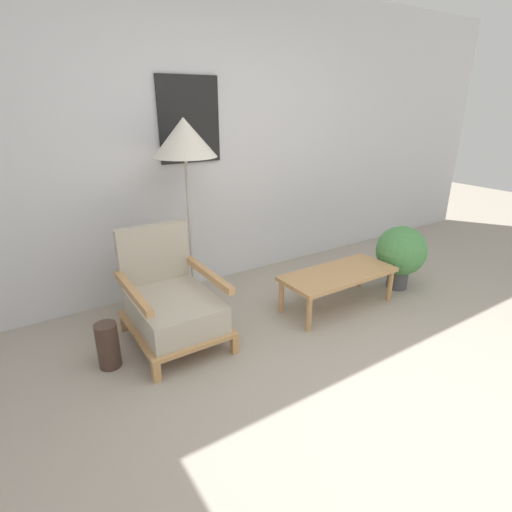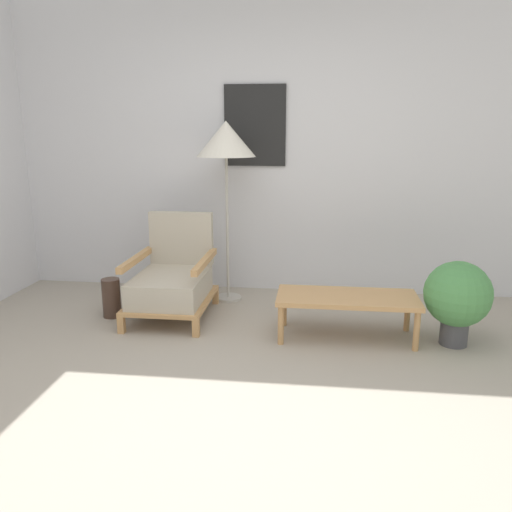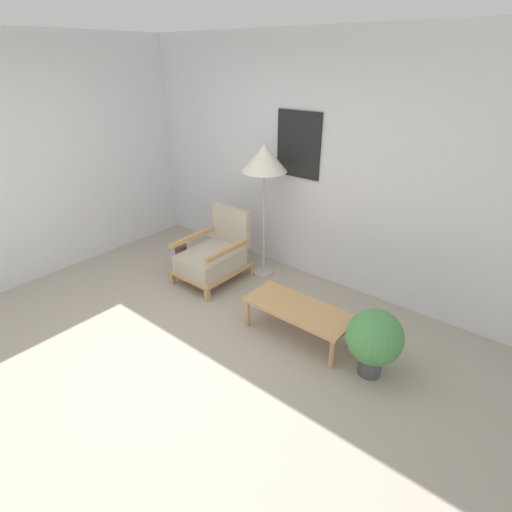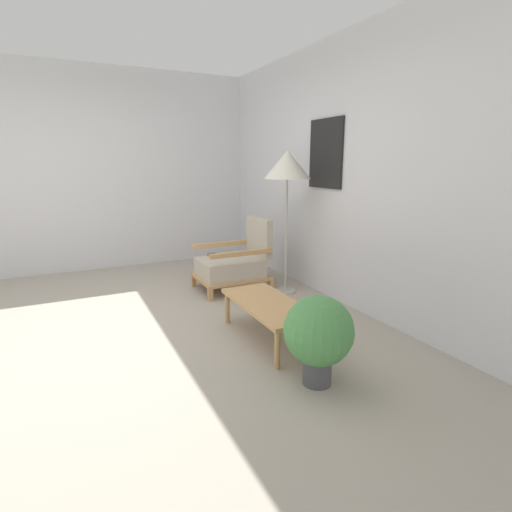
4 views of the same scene
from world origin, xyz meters
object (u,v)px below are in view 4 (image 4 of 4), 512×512
object	(u,v)px
armchair	(235,263)
potted_plant	(319,333)
vase	(213,266)
floor_lamp	(287,168)
coffee_table	(269,306)

from	to	relation	value
armchair	potted_plant	distance (m)	2.20
vase	potted_plant	size ratio (longest dim) A/B	0.53
potted_plant	floor_lamp	bearing A→B (deg)	155.92
floor_lamp	potted_plant	distance (m)	2.22
coffee_table	vase	bearing A→B (deg)	173.75
coffee_table	vase	xyz separation A→B (m)	(-1.91, 0.21, -0.13)
armchair	potted_plant	size ratio (longest dim) A/B	1.34
coffee_table	potted_plant	world-z (taller)	potted_plant
armchair	coffee_table	bearing A→B (deg)	-12.09
armchair	coffee_table	world-z (taller)	armchair
armchair	floor_lamp	distance (m)	1.25
floor_lamp	coffee_table	distance (m)	1.69
armchair	coffee_table	size ratio (longest dim) A/B	0.80
armchair	vase	size ratio (longest dim) A/B	2.54
armchair	floor_lamp	xyz separation A→B (m)	(0.38, 0.46, 1.09)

